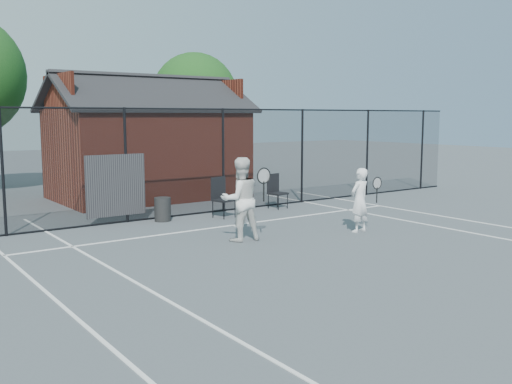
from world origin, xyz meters
TOP-DOWN VIEW (x-y plane):
  - ground at (0.00, 0.00)m, footprint 80.00×80.00m
  - court_lines at (0.00, -1.32)m, footprint 11.02×18.00m
  - fence at (-0.30, 5.00)m, footprint 22.04×3.00m
  - clubhouse at (0.50, 9.00)m, footprint 6.50×4.36m
  - tree_right at (5.50, 14.50)m, footprint 3.97×3.97m
  - player_front at (2.03, 0.54)m, footprint 0.71×0.54m
  - player_back at (-0.84, 1.41)m, footprint 1.07×0.85m
  - chair_left at (0.44, 4.10)m, footprint 0.62×0.64m
  - chair_right at (2.60, 4.45)m, footprint 0.57×0.59m
  - waste_bin at (-1.17, 4.60)m, footprint 0.45×0.45m

SIDE VIEW (x-z plane):
  - ground at x=0.00m, z-range 0.00..0.00m
  - court_lines at x=0.00m, z-range 0.00..0.01m
  - waste_bin at x=-1.17m, z-range 0.00..0.63m
  - chair_right at x=2.60m, z-range 0.00..1.02m
  - chair_left at x=0.44m, z-range 0.00..1.08m
  - player_front at x=2.03m, z-range 0.00..1.55m
  - player_back at x=-0.84m, z-range 0.00..1.87m
  - fence at x=-0.30m, z-range -0.05..2.95m
  - clubhouse at x=0.50m, z-range -0.49..3.70m
  - tree_right at x=5.50m, z-range 0.86..6.56m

